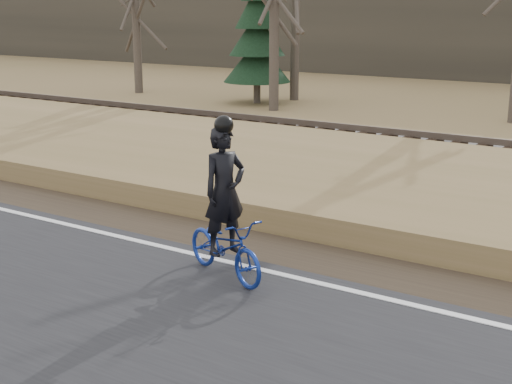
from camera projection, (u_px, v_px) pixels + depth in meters
The scene contains 10 objects.
ground at pixel (76, 235), 11.83m from camera, with size 120.00×120.00×0.00m, color olive.
edge_line at pixel (85, 229), 11.98m from camera, with size 120.00×0.12×0.01m, color silver.
shoulder at pixel (126, 217), 12.80m from camera, with size 120.00×1.60×0.04m, color #473A2B.
embankment at pixel (223, 174), 15.18m from camera, with size 120.00×5.00×0.44m, color olive.
ballast at pixel (310, 145), 18.26m from camera, with size 120.00×3.00×0.45m, color slate.
railroad at pixel (310, 134), 18.18m from camera, with size 120.00×2.40×0.29m.
cyclist at pixel (225, 226), 9.70m from camera, with size 1.76×1.12×2.25m.
bare_tree_far_left at pixel (136, 15), 30.28m from camera, with size 0.36×0.36×6.63m, color #4F453A.
bare_tree_near_left at pixel (274, 4), 24.95m from camera, with size 0.36×0.36×7.49m, color #4F453A.
conifer at pixel (257, 35), 27.19m from camera, with size 2.60×2.60×5.47m.
Camera 1 is at (8.65, -7.81, 3.70)m, focal length 50.00 mm.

